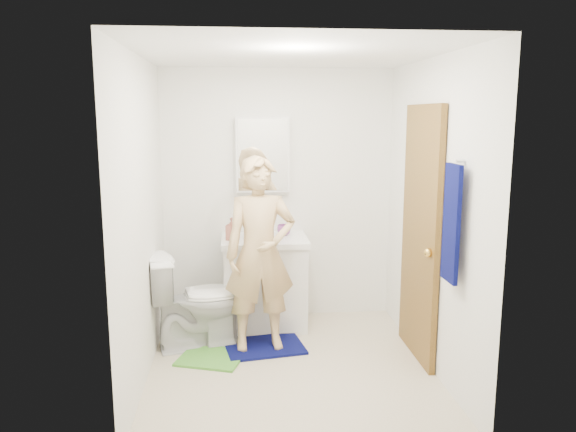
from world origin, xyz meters
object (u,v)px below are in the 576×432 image
(vanity_cabinet, at_px, (265,285))
(toilet, at_px, (199,300))
(medicine_cabinet, at_px, (263,155))
(towel, at_px, (451,224))
(soap_dispenser, at_px, (232,229))
(toothbrush_cup, at_px, (284,230))
(man, at_px, (260,254))

(vanity_cabinet, relative_size, toilet, 0.97)
(medicine_cabinet, relative_size, towel, 0.87)
(towel, relative_size, toilet, 0.97)
(vanity_cabinet, distance_m, soap_dispenser, 0.63)
(vanity_cabinet, bearing_deg, medicine_cabinet, 90.00)
(medicine_cabinet, height_order, toilet, medicine_cabinet)
(toothbrush_cup, height_order, man, man)
(medicine_cabinet, height_order, towel, medicine_cabinet)
(toilet, distance_m, soap_dispenser, 0.71)
(vanity_cabinet, relative_size, towel, 1.00)
(towel, relative_size, soap_dispenser, 3.92)
(vanity_cabinet, distance_m, towel, 2.08)
(medicine_cabinet, xyz_separation_m, soap_dispenser, (-0.30, -0.28, -0.65))
(medicine_cabinet, distance_m, towel, 2.11)
(vanity_cabinet, distance_m, medicine_cabinet, 1.22)
(vanity_cabinet, height_order, toilet, toilet)
(toilet, xyz_separation_m, man, (0.52, -0.12, 0.42))
(vanity_cabinet, distance_m, man, 0.69)
(soap_dispenser, distance_m, man, 0.55)
(towel, height_order, toothbrush_cup, towel)
(towel, height_order, soap_dispenser, towel)
(medicine_cabinet, relative_size, man, 0.43)
(soap_dispenser, bearing_deg, man, -63.94)
(medicine_cabinet, bearing_deg, man, -94.83)
(towel, xyz_separation_m, toothbrush_cup, (-0.99, 1.58, -0.35))
(medicine_cabinet, relative_size, toilet, 0.85)
(soap_dispenser, height_order, toothbrush_cup, soap_dispenser)
(toothbrush_cup, bearing_deg, towel, -57.91)
(towel, bearing_deg, man, 142.68)
(soap_dispenser, xyz_separation_m, man, (0.24, -0.48, -0.12))
(vanity_cabinet, height_order, towel, towel)
(towel, height_order, man, towel)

